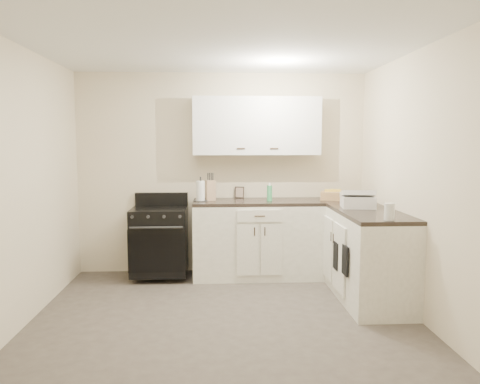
{
  "coord_description": "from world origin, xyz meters",
  "views": [
    {
      "loc": [
        -0.08,
        -4.11,
        1.64
      ],
      "look_at": [
        0.18,
        0.85,
        1.11
      ],
      "focal_mm": 35.0,
      "sensor_mm": 36.0,
      "label": 1
    }
  ],
  "objects": [
    {
      "name": "wall_front",
      "position": [
        0.0,
        -1.8,
        1.25
      ],
      "size": [
        3.6,
        0.0,
        3.6
      ],
      "primitive_type": "plane",
      "rotation": [
        -1.57,
        0.0,
        0.0
      ],
      "color": "beige",
      "rests_on": "ground"
    },
    {
      "name": "wicker_basket",
      "position": [
        1.36,
        1.5,
        0.99
      ],
      "size": [
        0.35,
        0.28,
        0.1
      ],
      "primitive_type": "cube",
      "rotation": [
        0.0,
        0.0,
        -0.29
      ],
      "color": "tan",
      "rests_on": "countertop_right"
    },
    {
      "name": "knife_block",
      "position": [
        -0.14,
        1.54,
        1.06
      ],
      "size": [
        0.13,
        0.12,
        0.25
      ],
      "primitive_type": "cube",
      "rotation": [
        0.0,
        0.0,
        0.2
      ],
      "color": "tan",
      "rests_on": "countertop_back"
    },
    {
      "name": "wall_right",
      "position": [
        1.8,
        0.0,
        1.25
      ],
      "size": [
        0.0,
        3.6,
        3.6
      ],
      "primitive_type": "plane",
      "rotation": [
        1.57,
        0.0,
        -1.57
      ],
      "color": "beige",
      "rests_on": "ground"
    },
    {
      "name": "countertop_back",
      "position": [
        0.43,
        1.5,
        0.92
      ],
      "size": [
        1.55,
        0.6,
        0.04
      ],
      "primitive_type": "cube",
      "color": "black",
      "rests_on": "base_cabinets_back"
    },
    {
      "name": "oven_mitt_far",
      "position": [
        1.18,
        0.63,
        0.46
      ],
      "size": [
        0.02,
        0.17,
        0.29
      ],
      "primitive_type": "cube",
      "color": "black",
      "rests_on": "base_cabinets_right"
    },
    {
      "name": "paper_towel",
      "position": [
        -0.26,
        1.47,
        1.06
      ],
      "size": [
        0.11,
        0.11,
        0.24
      ],
      "primitive_type": "cylinder",
      "rotation": [
        0.0,
        0.0,
        0.1
      ],
      "color": "white",
      "rests_on": "countertop_back"
    },
    {
      "name": "upper_cabinets",
      "position": [
        0.43,
        1.65,
        1.84
      ],
      "size": [
        1.55,
        0.3,
        0.7
      ],
      "primitive_type": "cube",
      "color": "white",
      "rests_on": "wall_back"
    },
    {
      "name": "wall_back",
      "position": [
        0.0,
        1.8,
        1.25
      ],
      "size": [
        3.6,
        0.0,
        3.6
      ],
      "primitive_type": "plane",
      "rotation": [
        1.57,
        0.0,
        0.0
      ],
      "color": "beige",
      "rests_on": "ground"
    },
    {
      "name": "base_cabinets_right",
      "position": [
        1.5,
        0.85,
        0.45
      ],
      "size": [
        0.6,
        1.9,
        0.9
      ],
      "primitive_type": "cube",
      "color": "white",
      "rests_on": "floor"
    },
    {
      "name": "stove",
      "position": [
        -0.76,
        1.48,
        0.46
      ],
      "size": [
        0.66,
        0.56,
        0.79
      ],
      "primitive_type": "cube",
      "color": "black",
      "rests_on": "floor"
    },
    {
      "name": "floor",
      "position": [
        0.0,
        0.0,
        0.0
      ],
      "size": [
        3.6,
        3.6,
        0.0
      ],
      "primitive_type": "plane",
      "color": "#473F38",
      "rests_on": "ground"
    },
    {
      "name": "oven_mitt_near",
      "position": [
        1.18,
        0.29,
        0.5
      ],
      "size": [
        0.02,
        0.17,
        0.29
      ],
      "primitive_type": "cube",
      "color": "black",
      "rests_on": "base_cabinets_right"
    },
    {
      "name": "ceiling",
      "position": [
        0.0,
        0.0,
        2.5
      ],
      "size": [
        3.6,
        3.6,
        0.0
      ],
      "primitive_type": "plane",
      "color": "white",
      "rests_on": "wall_back"
    },
    {
      "name": "countertop_grill",
      "position": [
        1.45,
        0.82,
        1.0
      ],
      "size": [
        0.38,
        0.36,
        0.13
      ],
      "primitive_type": "cube",
      "rotation": [
        0.0,
        0.0,
        -0.15
      ],
      "color": "white",
      "rests_on": "countertop_right"
    },
    {
      "name": "soap_bottle",
      "position": [
        0.57,
        1.44,
        1.03
      ],
      "size": [
        0.08,
        0.08,
        0.19
      ],
      "primitive_type": "cylinder",
      "rotation": [
        0.0,
        0.0,
        0.37
      ],
      "color": "#3FA662",
      "rests_on": "countertop_back"
    },
    {
      "name": "wall_left",
      "position": [
        -1.8,
        0.0,
        1.25
      ],
      "size": [
        0.0,
        3.6,
        3.6
      ],
      "primitive_type": "plane",
      "rotation": [
        1.57,
        0.0,
        1.57
      ],
      "color": "beige",
      "rests_on": "ground"
    },
    {
      "name": "countertop_right",
      "position": [
        1.5,
        0.85,
        0.92
      ],
      "size": [
        0.6,
        1.9,
        0.04
      ],
      "primitive_type": "cube",
      "color": "black",
      "rests_on": "base_cabinets_right"
    },
    {
      "name": "picture_frame",
      "position": [
        0.22,
        1.75,
        1.01
      ],
      "size": [
        0.12,
        0.06,
        0.15
      ],
      "primitive_type": "cube",
      "rotation": [
        -0.14,
        0.0,
        -0.26
      ],
      "color": "black",
      "rests_on": "countertop_back"
    },
    {
      "name": "base_cabinets_back",
      "position": [
        0.43,
        1.5,
        0.45
      ],
      "size": [
        1.55,
        0.6,
        0.9
      ],
      "primitive_type": "cube",
      "color": "white",
      "rests_on": "floor"
    },
    {
      "name": "glass_jar",
      "position": [
        1.49,
        0.0,
        1.02
      ],
      "size": [
        0.11,
        0.11,
        0.15
      ],
      "primitive_type": "cylinder",
      "rotation": [
        0.0,
        0.0,
        0.28
      ],
      "color": "silver",
      "rests_on": "countertop_right"
    }
  ]
}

